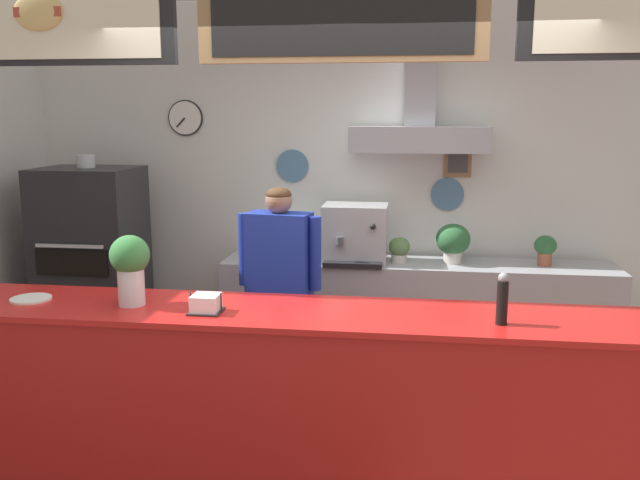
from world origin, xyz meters
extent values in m
cube|color=gray|center=(0.00, 2.22, 1.49)|extent=(5.74, 0.12, 2.98)
cube|color=silver|center=(0.00, 2.15, 1.49)|extent=(5.70, 0.01, 2.94)
cylinder|color=black|center=(-1.53, 2.14, 2.02)|extent=(0.30, 0.02, 0.30)
cylinder|color=white|center=(-1.53, 2.13, 2.02)|extent=(0.28, 0.01, 0.28)
cube|color=black|center=(-1.56, 2.12, 1.98)|extent=(0.08, 0.01, 0.08)
cylinder|color=teal|center=(-0.62, 2.14, 1.62)|extent=(0.27, 0.02, 0.27)
cylinder|color=teal|center=(0.66, 2.14, 1.41)|extent=(0.27, 0.02, 0.27)
cube|color=#997047|center=(0.74, 2.14, 1.67)|extent=(0.22, 0.02, 0.25)
cube|color=#444444|center=(0.74, 2.13, 1.67)|extent=(0.16, 0.01, 0.18)
cube|color=#A3A5AD|center=(0.42, 1.97, 1.85)|extent=(1.08, 0.37, 0.20)
cube|color=#A3A5AD|center=(0.42, 2.04, 2.44)|extent=(0.24, 0.24, 0.97)
cube|color=black|center=(-1.61, 0.10, 2.57)|extent=(1.48, 0.05, 0.52)
cube|color=#F2E5C6|center=(-1.61, 0.08, 2.57)|extent=(1.33, 0.01, 0.46)
ellipsoid|color=#E5BC70|center=(-1.61, 0.06, 2.59)|extent=(0.28, 0.04, 0.20)
cube|color=#B74233|center=(-1.61, 0.06, 2.59)|extent=(0.27, 0.01, 0.05)
cube|color=#9E754C|center=(0.00, 0.10, 2.57)|extent=(1.48, 0.05, 0.52)
cube|color=black|center=(0.00, 0.08, 2.57)|extent=(1.33, 0.01, 0.46)
cube|color=#B21916|center=(0.00, -0.25, 0.53)|extent=(4.60, 0.57, 1.07)
cube|color=red|center=(0.00, -0.25, 1.08)|extent=(4.69, 0.60, 0.03)
cube|color=#A3A5AD|center=(0.43, 1.82, 0.45)|extent=(3.07, 0.55, 0.90)
cube|color=gray|center=(0.43, 1.82, 0.16)|extent=(2.91, 0.50, 0.02)
cube|color=#232326|center=(-2.15, 1.56, 0.82)|extent=(0.76, 0.63, 1.64)
cube|color=black|center=(-2.15, 1.24, 0.95)|extent=(0.57, 0.02, 0.20)
cube|color=silver|center=(-2.15, 1.22, 1.08)|extent=(0.53, 0.02, 0.02)
cylinder|color=silver|center=(-2.15, 1.56, 1.69)|extent=(0.14, 0.14, 0.10)
cube|color=#232328|center=(-0.48, 0.88, 0.42)|extent=(0.34, 0.24, 0.84)
cube|color=#1E339E|center=(-0.48, 0.88, 1.13)|extent=(0.45, 0.28, 0.58)
cylinder|color=#1E339E|center=(-0.24, 0.85, 1.16)|extent=(0.08, 0.08, 0.49)
cylinder|color=#1E339E|center=(-0.73, 0.92, 1.16)|extent=(0.08, 0.08, 0.49)
sphere|color=#997056|center=(-0.48, 0.88, 1.49)|extent=(0.18, 0.18, 0.18)
ellipsoid|color=#4C331E|center=(-0.48, 0.88, 1.53)|extent=(0.17, 0.17, 0.10)
cube|color=#B7BABF|center=(-0.06, 1.80, 1.13)|extent=(0.50, 0.37, 0.45)
cylinder|color=#4C4C51|center=(-0.16, 1.58, 1.10)|extent=(0.06, 0.06, 0.06)
cube|color=black|center=(-0.06, 1.57, 0.92)|extent=(0.45, 0.10, 0.04)
sphere|color=black|center=(0.09, 1.59, 1.22)|extent=(0.04, 0.04, 0.04)
cylinder|color=#4C4C51|center=(-0.62, 1.82, 0.94)|extent=(0.13, 0.13, 0.08)
ellipsoid|color=#47894C|center=(-0.62, 1.82, 1.06)|extent=(0.25, 0.25, 0.23)
cylinder|color=beige|center=(0.29, 1.81, 0.93)|extent=(0.12, 0.12, 0.07)
ellipsoid|color=#5B844C|center=(0.29, 1.81, 1.02)|extent=(0.17, 0.17, 0.15)
cylinder|color=beige|center=(0.71, 1.83, 0.95)|extent=(0.14, 0.14, 0.10)
ellipsoid|color=#2D6638|center=(0.71, 1.83, 1.09)|extent=(0.27, 0.27, 0.24)
cylinder|color=#9E563D|center=(1.41, 1.85, 0.95)|extent=(0.11, 0.11, 0.10)
ellipsoid|color=#2D6638|center=(1.41, 1.85, 1.06)|extent=(0.17, 0.17, 0.15)
cylinder|color=white|center=(-1.59, -0.25, 1.10)|extent=(0.21, 0.21, 0.01)
cube|color=#262628|center=(-0.61, -0.34, 1.10)|extent=(0.15, 0.15, 0.01)
cylinder|color=#262628|center=(-0.69, -0.34, 1.15)|extent=(0.01, 0.01, 0.10)
cylinder|color=#262628|center=(-0.53, -0.34, 1.15)|extent=(0.01, 0.01, 0.10)
cube|color=white|center=(-0.61, -0.34, 1.14)|extent=(0.13, 0.13, 0.09)
cylinder|color=black|center=(0.80, -0.34, 1.20)|extent=(0.05, 0.05, 0.20)
sphere|color=gray|center=(0.80, -0.34, 1.32)|extent=(0.05, 0.05, 0.05)
cylinder|color=silver|center=(-1.02, -0.26, 1.19)|extent=(0.13, 0.13, 0.19)
cylinder|color=gray|center=(-1.02, -0.26, 1.13)|extent=(0.12, 0.12, 0.06)
ellipsoid|color=#387A3D|center=(-1.02, -0.26, 1.36)|extent=(0.20, 0.20, 0.20)
camera|label=1|loc=(0.38, -3.43, 2.07)|focal=37.94mm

